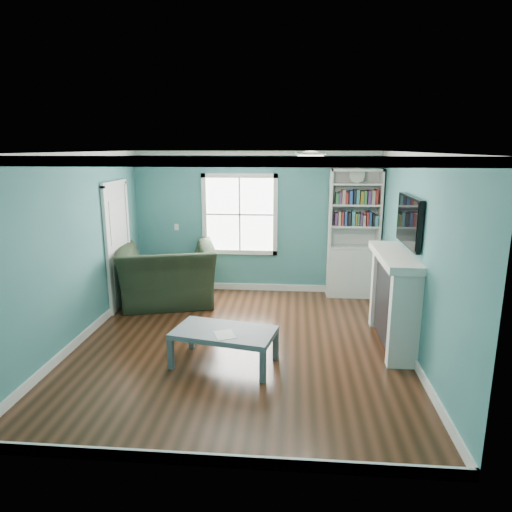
{
  "coord_description": "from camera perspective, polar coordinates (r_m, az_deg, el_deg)",
  "views": [
    {
      "loc": [
        0.71,
        -5.82,
        2.66
      ],
      "look_at": [
        0.18,
        0.4,
        1.17
      ],
      "focal_mm": 32.0,
      "sensor_mm": 36.0,
      "label": 1
    }
  ],
  "objects": [
    {
      "name": "fireplace",
      "position": [
        6.5,
        16.84,
        -5.32
      ],
      "size": [
        0.44,
        1.58,
        1.3
      ],
      "color": "black",
      "rests_on": "ground"
    },
    {
      "name": "trim",
      "position": [
        6.03,
        -2.04,
        -0.22
      ],
      "size": [
        4.5,
        5.0,
        2.6
      ],
      "color": "white",
      "rests_on": "ground"
    },
    {
      "name": "light_switch",
      "position": [
        8.72,
        -9.91,
        3.6
      ],
      "size": [
        0.08,
        0.01,
        0.12
      ],
      "primitive_type": "cube",
      "color": "white",
      "rests_on": "room_walls"
    },
    {
      "name": "tv",
      "position": [
        6.27,
        18.6,
        4.16
      ],
      "size": [
        0.06,
        1.1,
        0.65
      ],
      "primitive_type": "cube",
      "color": "black",
      "rests_on": "fireplace"
    },
    {
      "name": "window",
      "position": [
        8.45,
        -2.05,
        5.2
      ],
      "size": [
        1.4,
        0.06,
        1.5
      ],
      "color": "white",
      "rests_on": "room_walls"
    },
    {
      "name": "floor",
      "position": [
        6.44,
        -1.94,
        -10.97
      ],
      "size": [
        5.0,
        5.0,
        0.0
      ],
      "primitive_type": "plane",
      "color": "black",
      "rests_on": "ground"
    },
    {
      "name": "ceiling_fixture",
      "position": [
        5.92,
        6.85,
        12.26
      ],
      "size": [
        0.38,
        0.38,
        0.15
      ],
      "color": "white",
      "rests_on": "room_walls"
    },
    {
      "name": "coffee_table",
      "position": [
        5.76,
        -4.0,
        -9.78
      ],
      "size": [
        1.35,
        0.92,
        0.45
      ],
      "rotation": [
        0.0,
        0.0,
        -0.2
      ],
      "color": "#515C61",
      "rests_on": "ground"
    },
    {
      "name": "door",
      "position": [
        7.96,
        -16.88,
        1.34
      ],
      "size": [
        0.12,
        0.98,
        2.17
      ],
      "color": "silver",
      "rests_on": "ground"
    },
    {
      "name": "room_walls",
      "position": [
        5.96,
        -2.06,
        3.0
      ],
      "size": [
        5.0,
        5.0,
        5.0
      ],
      "color": "teal",
      "rests_on": "ground"
    },
    {
      "name": "recliner",
      "position": [
        7.98,
        -11.01,
        -1.1
      ],
      "size": [
        1.8,
        1.42,
        1.38
      ],
      "primitive_type": "imported",
      "rotation": [
        0.0,
        0.0,
        -2.87
      ],
      "color": "black",
      "rests_on": "ground"
    },
    {
      "name": "paper_sheet",
      "position": [
        5.61,
        -3.95,
        -9.77
      ],
      "size": [
        0.32,
        0.35,
        0.0
      ],
      "primitive_type": "cube",
      "rotation": [
        0.0,
        0.0,
        0.37
      ],
      "color": "white",
      "rests_on": "coffee_table"
    },
    {
      "name": "bookshelf",
      "position": [
        8.37,
        12.04,
        1.17
      ],
      "size": [
        0.9,
        0.35,
        2.31
      ],
      "color": "silver",
      "rests_on": "ground"
    }
  ]
}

